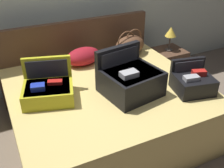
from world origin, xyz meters
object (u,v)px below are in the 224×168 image
at_px(hard_case_medium, 48,89).
at_px(hard_case_small, 193,82).
at_px(pillow_near_headboard, 44,69).
at_px(bed, 107,109).
at_px(hard_case_large, 130,79).
at_px(table_lamp, 171,33).
at_px(nightstand, 167,66).
at_px(pillow_center_head, 83,56).
at_px(duffel_bag, 130,45).

relative_size(hard_case_medium, hard_case_small, 1.32).
distance_m(hard_case_small, pillow_near_headboard, 1.58).
bearing_deg(bed, hard_case_large, -52.42).
xyz_separation_m(hard_case_small, table_lamp, (0.51, 1.07, 0.08)).
bearing_deg(nightstand, bed, -153.30).
distance_m(pillow_center_head, nightstand, 1.34).
bearing_deg(hard_case_small, duffel_bag, 109.26).
xyz_separation_m(hard_case_large, nightstand, (1.09, 0.84, -0.47)).
distance_m(hard_case_medium, duffel_bag, 1.31).
bearing_deg(pillow_near_headboard, hard_case_small, -37.82).
xyz_separation_m(pillow_near_headboard, pillow_center_head, (0.49, 0.06, 0.03)).
bearing_deg(duffel_bag, hard_case_medium, -154.82).
distance_m(duffel_bag, pillow_center_head, 0.63).
height_order(bed, duffel_bag, duffel_bag).
xyz_separation_m(hard_case_large, pillow_center_head, (-0.19, 0.80, -0.05)).
xyz_separation_m(hard_case_small, pillow_center_head, (-0.76, 1.03, -0.00)).
bearing_deg(hard_case_medium, pillow_near_headboard, 97.71).
xyz_separation_m(pillow_near_headboard, table_lamp, (1.76, 0.10, 0.11)).
bearing_deg(pillow_center_head, hard_case_large, -76.80).
bearing_deg(pillow_near_headboard, duffel_bag, 3.73).
bearing_deg(nightstand, pillow_center_head, -178.28).
relative_size(pillow_near_headboard, pillow_center_head, 1.02).
distance_m(hard_case_small, table_lamp, 1.19).
bearing_deg(hard_case_large, pillow_near_headboard, 123.16).
bearing_deg(bed, nightstand, 26.70).
bearing_deg(pillow_center_head, bed, -87.36).
xyz_separation_m(hard_case_small, duffel_bag, (-0.13, 1.04, 0.03)).
xyz_separation_m(duffel_bag, pillow_near_headboard, (-1.12, -0.07, -0.05)).
xyz_separation_m(bed, table_lamp, (1.25, 0.63, 0.46)).
relative_size(pillow_center_head, nightstand, 0.85).
relative_size(hard_case_large, duffel_bag, 1.26).
distance_m(hard_case_large, table_lamp, 1.37).
height_order(duffel_bag, pillow_near_headboard, duffel_bag).
relative_size(duffel_bag, nightstand, 0.93).
bearing_deg(hard_case_large, bed, 118.24).
xyz_separation_m(hard_case_small, nightstand, (0.51, 1.07, -0.43)).
height_order(hard_case_small, duffel_bag, duffel_bag).
distance_m(bed, duffel_bag, 0.95).
height_order(duffel_bag, nightstand, duffel_bag).
bearing_deg(nightstand, hard_case_large, -142.49).
height_order(duffel_bag, pillow_center_head, duffel_bag).
height_order(hard_case_large, table_lamp, hard_case_large).
bearing_deg(duffel_bag, hard_case_small, -82.71).
xyz_separation_m(hard_case_large, pillow_near_headboard, (-0.67, 0.73, -0.08)).
height_order(bed, table_lamp, table_lamp).
bearing_deg(duffel_bag, bed, -135.15).
relative_size(bed, pillow_center_head, 4.59).
relative_size(hard_case_large, nightstand, 1.17).
xyz_separation_m(bed, hard_case_large, (0.16, -0.21, 0.44)).
relative_size(pillow_near_headboard, table_lamp, 1.28).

